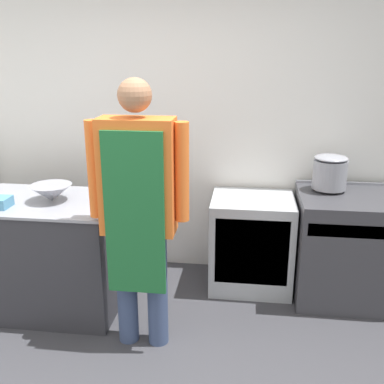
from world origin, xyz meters
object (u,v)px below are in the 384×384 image
person_cook (138,202)px  stock_pot (330,172)px  plastic_tub (0,202)px  stove (350,247)px  mixing_bowl (51,193)px  fridge_unit (251,242)px

person_cook → stock_pot: 1.65m
person_cook → plastic_tub: (-1.07, 0.18, -0.11)m
person_cook → stock_pot: bearing=35.2°
person_cook → stock_pot: person_cook is taller
stove → mixing_bowl: bearing=-168.6°
person_cook → fridge_unit: bearing=50.8°
stove → fridge_unit: bearing=174.0°
fridge_unit → plastic_tub: (-1.81, -0.73, 0.53)m
mixing_bowl → stove: bearing=11.4°
fridge_unit → mixing_bowl: 1.69m
mixing_bowl → plastic_tub: 0.36m
stove → fridge_unit: stove is taller
stove → person_cook: size_ratio=0.49×
stove → plastic_tub: plastic_tub is taller
fridge_unit → plastic_tub: size_ratio=5.46×
plastic_tub → stock_pot: stock_pot is taller
fridge_unit → stock_pot: 0.88m
person_cook → mixing_bowl: 0.84m
fridge_unit → person_cook: person_cook is taller
plastic_tub → stock_pot: 2.54m
stove → person_cook: bearing=-151.8°
fridge_unit → plastic_tub: bearing=-157.9°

